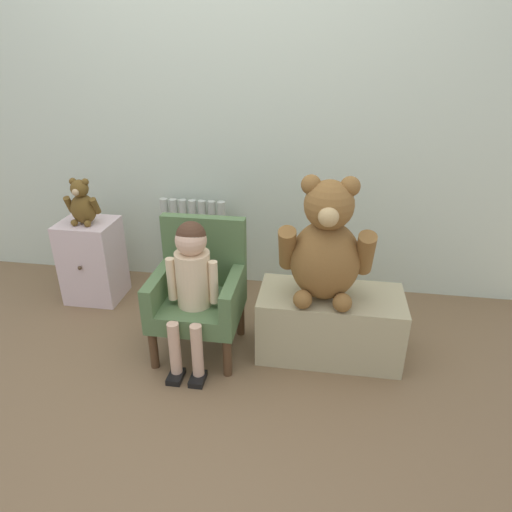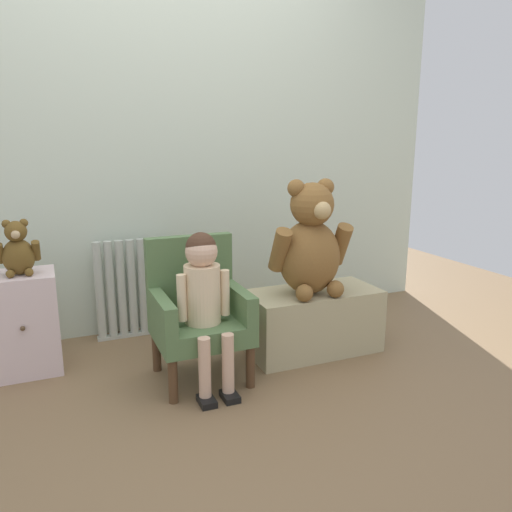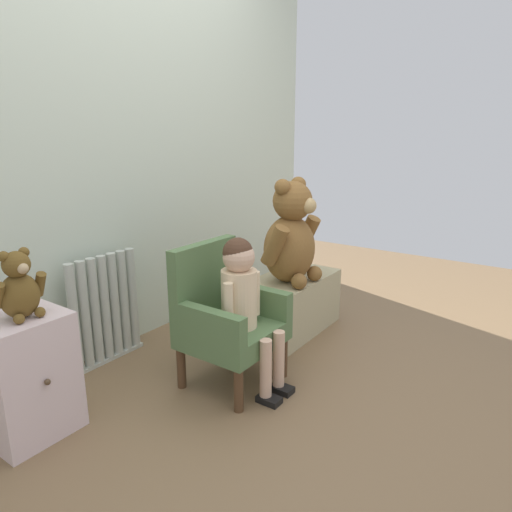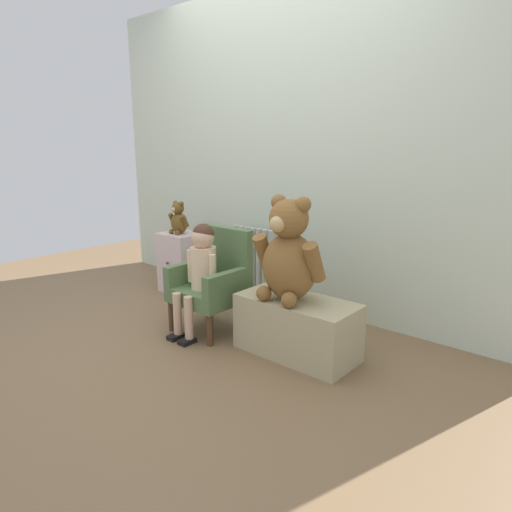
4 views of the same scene
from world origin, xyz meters
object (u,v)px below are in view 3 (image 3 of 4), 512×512
large_teddy_bear (291,237)px  small_dresser (27,376)px  small_teddy_bear (19,288)px  radiator (105,310)px  child_figure (243,292)px  child_armchair (225,316)px  low_bench (289,305)px

large_teddy_bear → small_dresser: bearing=165.0°
small_dresser → large_teddy_bear: large_teddy_bear is taller
small_teddy_bear → radiator: bearing=26.5°
small_dresser → child_figure: 0.97m
radiator → small_dresser: (-0.58, -0.26, -0.04)m
small_dresser → child_armchair: (0.79, -0.39, 0.08)m
radiator → large_teddy_bear: (0.84, -0.64, 0.32)m
low_bench → small_teddy_bear: 1.56m
small_teddy_bear → small_dresser: bearing=113.2°
small_dresser → child_armchair: bearing=-25.9°
child_figure → low_bench: bearing=12.7°
child_figure → low_bench: 0.75m
radiator → large_teddy_bear: bearing=-37.5°
radiator → small_teddy_bear: size_ratio=2.16×
large_teddy_bear → small_teddy_bear: large_teddy_bear is taller
radiator → child_figure: child_figure is taller
child_figure → low_bench: size_ratio=1.03×
small_dresser → small_teddy_bear: size_ratio=1.88×
child_armchair → small_teddy_bear: bearing=155.1°
radiator → child_armchair: bearing=-71.8°
child_armchair → low_bench: size_ratio=0.95×
radiator → low_bench: bearing=-34.7°
child_armchair → child_figure: (-0.00, -0.11, 0.15)m
low_bench → small_teddy_bear: small_teddy_bear is taller
large_teddy_bear → small_teddy_bear: size_ratio=2.25×
small_dresser → small_teddy_bear: small_teddy_bear is taller
small_dresser → child_armchair: size_ratio=0.74×
child_armchair → large_teddy_bear: bearing=0.6°
radiator → low_bench: 1.08m
radiator → child_armchair: (0.21, -0.65, 0.05)m
radiator → low_bench: size_ratio=0.82×
child_armchair → child_figure: bearing=-90.0°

